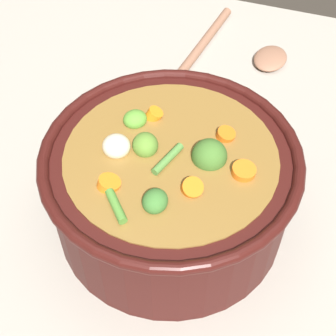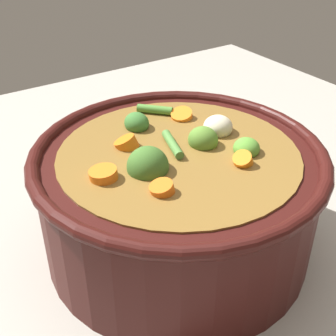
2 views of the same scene
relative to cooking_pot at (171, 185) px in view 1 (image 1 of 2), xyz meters
name	(u,v)px [view 1 (image 1 of 2)]	position (x,y,z in m)	size (l,w,h in m)	color
ground_plane	(171,217)	(0.00, 0.00, -0.07)	(1.10, 1.10, 0.00)	#9E998E
cooking_pot	(171,185)	(0.00, 0.00, 0.00)	(0.31, 0.31, 0.15)	#38110F
wooden_spoon	(242,50)	(-0.38, 0.00, -0.06)	(0.21, 0.18, 0.02)	#8F624B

